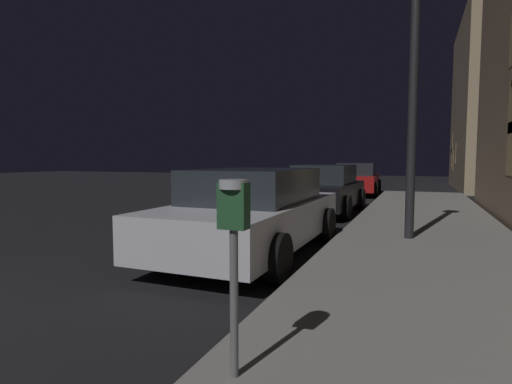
% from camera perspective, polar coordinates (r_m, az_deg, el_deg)
% --- Properties ---
extents(parking_meter, '(0.19, 0.19, 1.31)m').
position_cam_1_polar(parking_meter, '(2.64, -3.15, -5.12)').
color(parking_meter, '#59595B').
rests_on(parking_meter, sidewalk).
extents(car_silver, '(2.15, 4.61, 1.43)m').
position_cam_1_polar(car_silver, '(6.87, -0.39, -2.69)').
color(car_silver, '#B7B7BF').
rests_on(car_silver, ground).
extents(car_black, '(2.00, 4.16, 1.43)m').
position_cam_1_polar(car_black, '(12.24, 9.61, 0.40)').
color(car_black, black).
rests_on(car_black, ground).
extents(car_red, '(2.10, 4.11, 1.43)m').
position_cam_1_polar(car_red, '(18.83, 13.94, 1.78)').
color(car_red, maroon).
rests_on(car_red, ground).
extents(street_lamp, '(0.44, 0.44, 4.86)m').
position_cam_1_polar(street_lamp, '(8.11, 21.30, 17.29)').
color(street_lamp, black).
rests_on(street_lamp, sidewalk).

